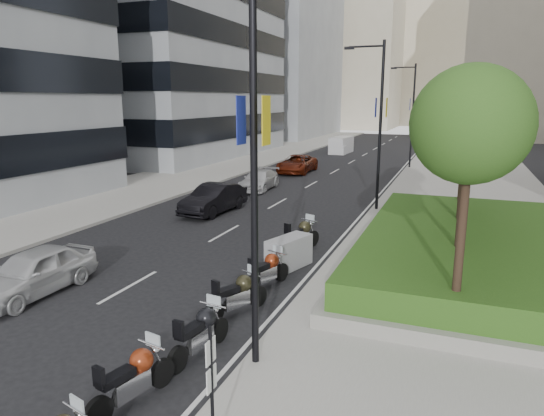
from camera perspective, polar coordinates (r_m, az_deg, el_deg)
The scene contains 29 objects.
ground at distance 13.17m, azimuth -21.98°, elevation -15.54°, with size 160.00×160.00×0.00m, color black.
sidewalk_right at distance 38.75m, azimuth 21.91°, elevation 2.91°, with size 10.00×100.00×0.15m, color #9E9B93.
sidewalk_left at distance 43.73m, azimuth -6.79°, elevation 4.76°, with size 8.00×100.00×0.15m, color #9E9B93.
lane_edge at distance 39.02m, azimuth 14.11°, elevation 3.41°, with size 0.12×100.00×0.01m, color silver.
lane_centre at distance 39.97m, azimuth 6.69°, elevation 3.92°, with size 0.12×100.00×0.01m, color silver.
building_grey_far at distance 85.15m, azimuth -1.39°, elevation 18.71°, with size 22.00×26.00×30.00m, color gray.
building_cream_left at distance 111.97m, azimuth 7.80°, elevation 18.18°, with size 26.00×24.00×34.00m, color #B7AD93.
building_cream_centre at distance 129.09m, azimuth 19.14°, elevation 17.77°, with size 30.00×24.00×38.00m, color #B7AD93.
planter at distance 19.22m, azimuth 25.32°, elevation -5.77°, with size 10.00×14.00×0.40m, color gray.
hedge at distance 19.05m, azimuth 25.49°, elevation -4.05°, with size 9.40×13.40×0.80m, color #244D16.
tree_0 at distance 12.30m, azimuth 22.35°, elevation 8.94°, with size 2.80×2.80×6.30m.
tree_1 at distance 16.29m, azimuth 22.16°, elevation 9.64°, with size 2.80×2.80×6.30m.
tree_2 at distance 20.29m, azimuth 22.04°, elevation 10.07°, with size 2.80×2.80×6.30m.
tree_3 at distance 24.29m, azimuth 21.97°, elevation 10.35°, with size 2.80×2.80×6.30m.
lamp_post_0 at distance 10.21m, azimuth -2.97°, elevation 7.26°, with size 2.34×0.45×9.00m.
lamp_post_1 at distance 26.62m, azimuth 12.33°, elevation 10.32°, with size 2.34×0.45×9.00m.
lamp_post_2 at distance 44.49m, azimuth 16.05°, elevation 10.95°, with size 2.34×0.45×9.00m.
parking_sign at distance 8.51m, azimuth -7.12°, elevation -19.89°, with size 0.06×0.32×2.50m.
motorcycle_1 at distance 10.61m, azimuth -16.03°, elevation -18.65°, with size 0.79×2.22×1.12m.
motorcycle_2 at distance 12.03m, azimuth -8.43°, elevation -14.25°, with size 0.76×2.26×1.13m.
motorcycle_3 at distance 14.03m, azimuth -4.05°, elevation -10.10°, with size 1.12×2.11×1.13m.
motorcycle_4 at distance 15.87m, azimuth -0.57°, elevation -7.35°, with size 0.92×2.15×1.11m.
motorcycle_5 at distance 17.66m, azimuth 2.00°, elevation -5.30°, with size 1.33×2.06×1.16m.
motorcycle_6 at distance 19.70m, azimuth 3.39°, elevation -3.22°, with size 1.09×2.28×1.19m.
car_a at distance 17.08m, azimuth -26.25°, elevation -6.75°, with size 1.72×4.27×1.46m, color silver.
car_b at distance 26.37m, azimuth -6.87°, elevation 1.09°, with size 1.64×4.71×1.55m, color black.
car_c at distance 33.08m, azimuth -1.53°, elevation 3.32°, with size 1.83×4.51×1.31m, color silver.
car_d at distance 40.88m, azimuth 2.96°, elevation 5.21°, with size 2.43×5.26×1.46m, color #5D1B0B.
delivery_van at distance 56.18m, azimuth 8.11°, elevation 7.27°, with size 1.98×4.51×1.85m.
Camera 1 is at (8.29, -8.28, 6.02)m, focal length 32.00 mm.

